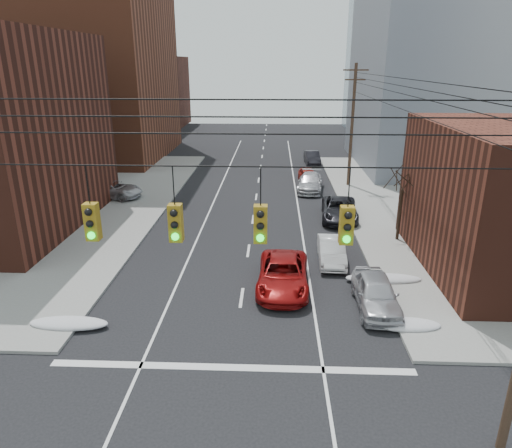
# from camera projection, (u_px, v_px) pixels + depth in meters

# --- Properties ---
(building_brick_tall) EXTENTS (24.00, 20.00, 30.00)m
(building_brick_tall) POSITION_uv_depth(u_px,v_px,m) (54.00, 26.00, 52.42)
(building_brick_tall) COLOR brown
(building_brick_tall) RESTS_ON ground
(building_brick_far) EXTENTS (22.00, 18.00, 12.00)m
(building_brick_far) POSITION_uv_depth(u_px,v_px,m) (118.00, 93.00, 79.99)
(building_brick_far) COLOR #4A2016
(building_brick_far) RESTS_ON ground
(building_office) EXTENTS (22.00, 20.00, 25.00)m
(building_office) POSITION_uv_depth(u_px,v_px,m) (471.00, 47.00, 47.72)
(building_office) COLOR gray
(building_office) RESTS_ON ground
(building_glass) EXTENTS (20.00, 18.00, 22.00)m
(building_glass) POSITION_uv_depth(u_px,v_px,m) (417.00, 63.00, 72.63)
(building_glass) COLOR gray
(building_glass) RESTS_ON ground
(utility_pole_far) EXTENTS (2.20, 0.28, 11.00)m
(utility_pole_far) POSITION_uv_depth(u_px,v_px,m) (352.00, 124.00, 41.07)
(utility_pole_far) COLOR #473323
(utility_pole_far) RESTS_ON ground
(traffic_signals) EXTENTS (17.00, 0.42, 2.02)m
(traffic_signals) POSITION_uv_depth(u_px,v_px,m) (218.00, 221.00, 11.72)
(traffic_signals) COLOR black
(traffic_signals) RESTS_ON ground
(bare_tree) EXTENTS (2.09, 2.20, 4.93)m
(bare_tree) POSITION_uv_depth(u_px,v_px,m) (400.00, 207.00, 29.01)
(bare_tree) COLOR black
(bare_tree) RESTS_ON ground
(snow_nw) EXTENTS (3.50, 1.08, 0.42)m
(snow_nw) POSITION_uv_depth(u_px,v_px,m) (69.00, 323.00, 20.01)
(snow_nw) COLOR silver
(snow_nw) RESTS_ON ground
(snow_ne) EXTENTS (3.00, 1.08, 0.42)m
(snow_ne) POSITION_uv_depth(u_px,v_px,m) (406.00, 325.00, 19.92)
(snow_ne) COLOR silver
(snow_ne) RESTS_ON ground
(snow_east_far) EXTENTS (4.00, 1.08, 0.42)m
(snow_east_far) POSITION_uv_depth(u_px,v_px,m) (383.00, 279.00, 24.15)
(snow_east_far) COLOR silver
(snow_east_far) RESTS_ON ground
(red_pickup) EXTENTS (2.76, 5.61, 1.53)m
(red_pickup) POSITION_uv_depth(u_px,v_px,m) (283.00, 274.00, 23.36)
(red_pickup) COLOR maroon
(red_pickup) RESTS_ON ground
(parked_car_a) EXTENTS (1.90, 4.64, 1.58)m
(parked_car_a) POSITION_uv_depth(u_px,v_px,m) (376.00, 293.00, 21.44)
(parked_car_a) COLOR #B9B9BE
(parked_car_a) RESTS_ON ground
(parked_car_b) EXTENTS (1.59, 4.20, 1.37)m
(parked_car_b) POSITION_uv_depth(u_px,v_px,m) (332.00, 251.00, 26.50)
(parked_car_b) COLOR silver
(parked_car_b) RESTS_ON ground
(parked_car_c) EXTENTS (2.99, 5.69, 1.53)m
(parked_car_c) POSITION_uv_depth(u_px,v_px,m) (339.00, 209.00, 33.71)
(parked_car_c) COLOR black
(parked_car_c) RESTS_ON ground
(parked_car_d) EXTENTS (2.80, 5.53, 1.54)m
(parked_car_d) POSITION_uv_depth(u_px,v_px,m) (310.00, 182.00, 41.25)
(parked_car_d) COLOR #B1B1B6
(parked_car_d) RESTS_ON ground
(parked_car_e) EXTENTS (1.89, 4.14, 1.38)m
(parked_car_e) POSITION_uv_depth(u_px,v_px,m) (308.00, 175.00, 44.12)
(parked_car_e) COLOR maroon
(parked_car_e) RESTS_ON ground
(parked_car_f) EXTENTS (1.75, 4.45, 1.44)m
(parked_car_f) POSITION_uv_depth(u_px,v_px,m) (312.00, 158.00, 52.26)
(parked_car_f) COLOR black
(parked_car_f) RESTS_ON ground
(lot_car_a) EXTENTS (4.29, 2.93, 1.34)m
(lot_car_a) POSITION_uv_depth(u_px,v_px,m) (45.00, 215.00, 32.24)
(lot_car_a) COLOR silver
(lot_car_a) RESTS_ON sidewalk_nw
(lot_car_b) EXTENTS (5.50, 3.32, 1.43)m
(lot_car_b) POSITION_uv_depth(u_px,v_px,m) (112.00, 189.00, 38.66)
(lot_car_b) COLOR #ACABB0
(lot_car_b) RESTS_ON sidewalk_nw
(lot_car_d) EXTENTS (3.96, 1.82, 1.32)m
(lot_car_d) POSITION_uv_depth(u_px,v_px,m) (27.00, 204.00, 34.95)
(lot_car_d) COLOR #A8A8AD
(lot_car_d) RESTS_ON sidewalk_nw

